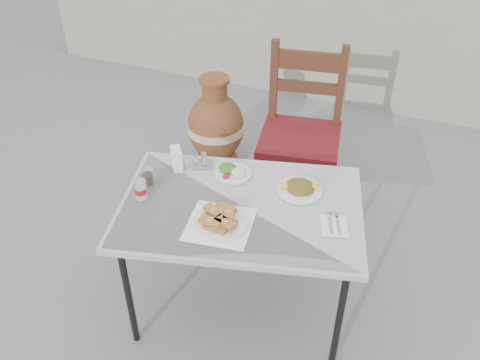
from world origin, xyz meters
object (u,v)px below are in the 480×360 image
at_px(cola_glass, 147,177).
at_px(condiment_caddy, 202,161).
at_px(chair, 301,133).
at_px(salad_rice_plate, 233,171).
at_px(cafe_table, 241,212).
at_px(pide_plate, 220,220).
at_px(terracotta_urn, 216,127).
at_px(salad_chopped_plate, 300,188).
at_px(soda_can, 140,190).
at_px(napkin_holder, 177,159).

xyz_separation_m(cola_glass, condiment_caddy, (0.18, 0.24, -0.01)).
height_order(cola_glass, chair, chair).
relative_size(salad_rice_plate, condiment_caddy, 1.50).
xyz_separation_m(cafe_table, salad_rice_plate, (-0.13, 0.21, 0.06)).
bearing_deg(pide_plate, terracotta_urn, 115.62).
height_order(cafe_table, chair, chair).
height_order(pide_plate, salad_rice_plate, pide_plate).
relative_size(salad_chopped_plate, condiment_caddy, 1.80).
height_order(salad_rice_plate, soda_can, soda_can).
bearing_deg(condiment_caddy, salad_chopped_plate, -1.57).
bearing_deg(pide_plate, cola_glass, 162.22).
xyz_separation_m(salad_rice_plate, terracotta_urn, (-0.52, 0.91, -0.36)).
bearing_deg(condiment_caddy, chair, 65.07).
bearing_deg(chair, condiment_caddy, -124.98).
bearing_deg(soda_can, terracotta_urn, 99.12).
bearing_deg(condiment_caddy, salad_rice_plate, -3.37).
bearing_deg(soda_can, cola_glass, 106.05).
relative_size(pide_plate, napkin_holder, 2.81).
relative_size(salad_chopped_plate, soda_can, 2.17).
xyz_separation_m(condiment_caddy, chair, (0.32, 0.69, -0.15)).
height_order(salad_chopped_plate, chair, chair).
bearing_deg(cola_glass, chair, 61.73).
distance_m(salad_rice_plate, terracotta_urn, 1.11).
relative_size(condiment_caddy, terracotta_urn, 0.17).
bearing_deg(salad_rice_plate, soda_can, -133.28).
relative_size(salad_rice_plate, terracotta_urn, 0.26).
bearing_deg(chair, terracotta_urn, 152.65).
height_order(cafe_table, cola_glass, cola_glass).
bearing_deg(condiment_caddy, cola_glass, -126.92).
height_order(napkin_holder, chair, chair).
height_order(soda_can, cola_glass, soda_can).
height_order(chair, terracotta_urn, chair).
height_order(soda_can, napkin_holder, napkin_holder).
xyz_separation_m(pide_plate, salad_rice_plate, (-0.09, 0.37, -0.01)).
height_order(soda_can, terracotta_urn, soda_can).
distance_m(cola_glass, chair, 1.07).
bearing_deg(cola_glass, condiment_caddy, 53.08).
bearing_deg(terracotta_urn, soda_can, -80.88).
distance_m(soda_can, napkin_holder, 0.28).
height_order(salad_chopped_plate, soda_can, soda_can).
distance_m(pide_plate, condiment_caddy, 0.46).
bearing_deg(salad_chopped_plate, cafe_table, -137.67).
relative_size(soda_can, chair, 0.09).
distance_m(salad_chopped_plate, soda_can, 0.75).
height_order(soda_can, condiment_caddy, soda_can).
xyz_separation_m(salad_rice_plate, salad_chopped_plate, (0.35, -0.00, 0.00)).
relative_size(cafe_table, pide_plate, 3.95).
relative_size(napkin_holder, chair, 0.11).
bearing_deg(salad_rice_plate, cafe_table, -58.61).
distance_m(pide_plate, chair, 1.08).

